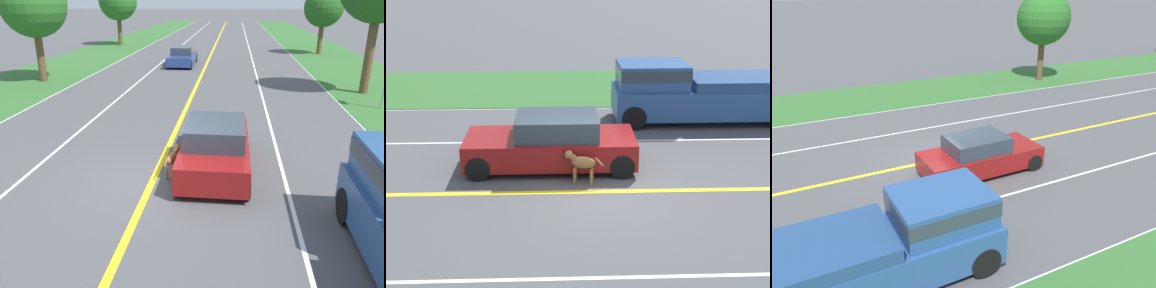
# 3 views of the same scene
# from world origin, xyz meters

# --- Properties ---
(ground_plane) EXTENTS (400.00, 400.00, 0.00)m
(ground_plane) POSITION_xyz_m (0.00, 0.00, 0.00)
(ground_plane) COLOR #4C4C4F
(centre_divider_line) EXTENTS (0.18, 160.00, 0.01)m
(centre_divider_line) POSITION_xyz_m (0.00, 0.00, 0.00)
(centre_divider_line) COLOR yellow
(centre_divider_line) RESTS_ON ground
(lane_dash_same_dir) EXTENTS (0.10, 160.00, 0.01)m
(lane_dash_same_dir) POSITION_xyz_m (3.50, 0.00, 0.00)
(lane_dash_same_dir) COLOR white
(lane_dash_same_dir) RESTS_ON ground
(lane_dash_oncoming) EXTENTS (0.10, 160.00, 0.01)m
(lane_dash_oncoming) POSITION_xyz_m (-3.50, 0.00, 0.00)
(lane_dash_oncoming) COLOR white
(lane_dash_oncoming) RESTS_ON ground
(ego_car) EXTENTS (1.86, 4.36, 1.40)m
(ego_car) POSITION_xyz_m (1.60, 1.09, 0.65)
(ego_car) COLOR maroon
(ego_car) RESTS_ON ground
(dog) EXTENTS (0.37, 1.03, 0.85)m
(dog) POSITION_xyz_m (0.50, 0.39, 0.55)
(dog) COLOR olive
(dog) RESTS_ON ground
(oncoming_car) EXTENTS (1.79, 4.38, 1.31)m
(oncoming_car) POSITION_xyz_m (-1.73, 18.93, 0.61)
(oncoming_car) COLOR navy
(oncoming_car) RESTS_ON ground
(roadside_tree_right_far) EXTENTS (3.32, 3.32, 5.58)m
(roadside_tree_right_far) POSITION_xyz_m (9.49, 26.24, 3.89)
(roadside_tree_right_far) COLOR brown
(roadside_tree_right_far) RESTS_ON ground
(roadside_tree_left_near) EXTENTS (3.65, 3.65, 6.13)m
(roadside_tree_left_near) POSITION_xyz_m (-9.07, 12.14, 4.27)
(roadside_tree_left_near) COLOR brown
(roadside_tree_left_near) RESTS_ON ground
(roadside_tree_left_far) EXTENTS (3.91, 3.91, 6.38)m
(roadside_tree_left_far) POSITION_xyz_m (-10.00, 31.09, 4.40)
(roadside_tree_left_far) COLOR brown
(roadside_tree_left_far) RESTS_ON ground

